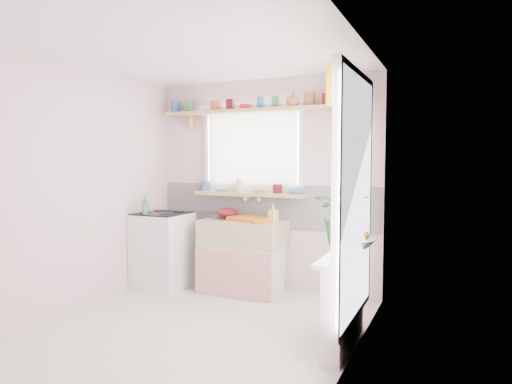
% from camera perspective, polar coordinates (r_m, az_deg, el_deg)
% --- Properties ---
extents(room, '(3.20, 3.20, 3.20)m').
position_cam_1_polar(room, '(4.55, 5.14, 1.82)').
color(room, silver).
rests_on(room, ground).
extents(sink_unit, '(0.95, 0.65, 1.11)m').
position_cam_1_polar(sink_unit, '(5.37, -1.67, -7.93)').
color(sink_unit, white).
rests_on(sink_unit, ground).
extents(cooker, '(0.58, 0.58, 0.93)m').
position_cam_1_polar(cooker, '(5.64, -11.56, -7.14)').
color(cooker, white).
rests_on(cooker, ground).
extents(radiator_ledge, '(0.22, 0.95, 0.78)m').
position_cam_1_polar(radiator_ledge, '(3.91, 10.91, -13.11)').
color(radiator_ledge, white).
rests_on(radiator_ledge, ground).
extents(windowsill, '(1.40, 0.22, 0.04)m').
position_cam_1_polar(windowsill, '(5.44, -0.83, -0.24)').
color(windowsill, tan).
rests_on(windowsill, room).
extents(pine_shelf, '(2.52, 0.24, 0.04)m').
position_cam_1_polar(pine_shelf, '(5.39, 0.58, 10.16)').
color(pine_shelf, tan).
rests_on(pine_shelf, room).
extents(shelf_crockery, '(2.47, 0.11, 0.12)m').
position_cam_1_polar(shelf_crockery, '(5.40, 0.41, 10.93)').
color(shelf_crockery, '#3359A5').
rests_on(shelf_crockery, pine_shelf).
extents(sill_crockery, '(1.35, 0.11, 0.12)m').
position_cam_1_polar(sill_crockery, '(5.46, -1.30, 0.55)').
color(sill_crockery, '#3359A5').
rests_on(sill_crockery, windowsill).
extents(dish_tray, '(0.53, 0.46, 0.05)m').
position_cam_1_polar(dish_tray, '(5.21, -0.72, -3.38)').
color(dish_tray, '#D06112').
rests_on(dish_tray, sink_unit).
extents(colander, '(0.35, 0.35, 0.13)m').
position_cam_1_polar(colander, '(5.46, -3.60, -2.62)').
color(colander, '#570E18').
rests_on(colander, sink_unit).
extents(jade_plant, '(0.62, 0.57, 0.57)m').
position_cam_1_polar(jade_plant, '(4.17, 11.11, -2.69)').
color(jade_plant, '#26602A').
rests_on(jade_plant, radiator_ledge).
extents(fruit_bowl, '(0.37, 0.37, 0.08)m').
position_cam_1_polar(fruit_bowl, '(4.12, 12.49, -6.27)').
color(fruit_bowl, silver).
rests_on(fruit_bowl, radiator_ledge).
extents(herb_pot, '(0.11, 0.08, 0.19)m').
position_cam_1_polar(herb_pot, '(3.41, 9.98, -7.43)').
color(herb_pot, '#29672A').
rests_on(herb_pot, radiator_ledge).
extents(soap_bottle_sink, '(0.11, 0.12, 0.20)m').
position_cam_1_polar(soap_bottle_sink, '(5.15, 2.15, -2.60)').
color(soap_bottle_sink, '#D9C960').
rests_on(soap_bottle_sink, sink_unit).
extents(sill_cup, '(0.16, 0.16, 0.09)m').
position_cam_1_polar(sill_cup, '(5.58, -2.41, 0.55)').
color(sill_cup, beige).
rests_on(sill_cup, windowsill).
extents(sill_bowl, '(0.23, 0.23, 0.06)m').
position_cam_1_polar(sill_bowl, '(5.16, 4.98, 0.06)').
color(sill_bowl, '#356AAF').
rests_on(sill_bowl, windowsill).
extents(shelf_vase, '(0.18, 0.18, 0.17)m').
position_cam_1_polar(shelf_vase, '(5.19, 4.64, 11.54)').
color(shelf_vase, '#B66738').
rests_on(shelf_vase, pine_shelf).
extents(cooker_bottle, '(0.11, 0.11, 0.22)m').
position_cam_1_polar(cooker_bottle, '(5.44, -13.72, -1.59)').
color(cooker_bottle, '#3A754B').
rests_on(cooker_bottle, cooker).
extents(fruit, '(0.20, 0.14, 0.10)m').
position_cam_1_polar(fruit, '(4.12, 12.60, -5.42)').
color(fruit, orange).
rests_on(fruit, fruit_bowl).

